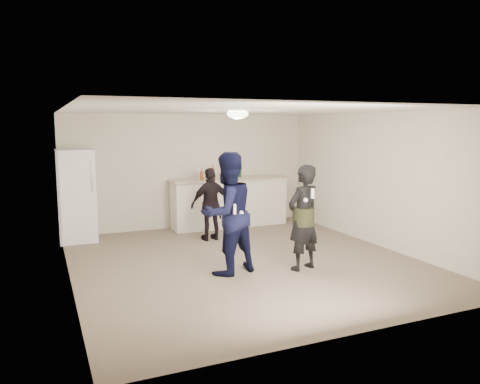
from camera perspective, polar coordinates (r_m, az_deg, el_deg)
name	(u,v)px	position (r m, az deg, el deg)	size (l,w,h in m)	color
floor	(245,261)	(7.93, 0.58, -8.45)	(6.00, 6.00, 0.00)	#6B5B4C
ceiling	(245,110)	(7.60, 0.61, 9.93)	(6.00, 6.00, 0.00)	silver
wall_back	(190,171)	(10.46, -6.11, 2.55)	(6.00, 6.00, 0.00)	beige
wall_front	(360,222)	(5.11, 14.44, -3.58)	(6.00, 6.00, 0.00)	beige
wall_left	(67,198)	(7.02, -20.38, -0.68)	(6.00, 6.00, 0.00)	beige
wall_right	(379,180)	(9.13, 16.58, 1.43)	(6.00, 6.00, 0.00)	beige
counter	(230,203)	(10.52, -1.29, -1.36)	(2.60, 0.56, 1.05)	white
counter_top	(229,179)	(10.44, -1.30, 1.59)	(2.68, 0.64, 0.04)	#BEB393
fridge	(76,196)	(9.66, -19.35, -0.43)	(0.70, 0.70, 1.80)	white
fridge_handle	(92,177)	(9.26, -17.58, 1.80)	(0.02, 0.02, 0.60)	#B4B5B9
ceiling_dome	(238,114)	(7.87, -0.29, 9.50)	(0.36, 0.36, 0.16)	white
shaker	(198,175)	(10.27, -5.17, 2.04)	(0.08, 0.08, 0.17)	silver
man	(227,214)	(7.10, -1.55, -2.64)	(0.91, 0.71, 1.87)	#0F133F
woman	(303,218)	(7.38, 7.73, -3.12)	(0.61, 0.40, 1.66)	black
camo_shorts	(303,217)	(7.38, 7.73, -2.98)	(0.34, 0.34, 0.28)	#303719
spectator	(211,204)	(9.23, -3.54, -1.50)	(0.84, 0.35, 1.44)	black
remote_man	(234,209)	(6.83, -0.68, -2.10)	(0.04, 0.04, 0.15)	white
nunchuk_man	(241,213)	(6.92, 0.14, -2.56)	(0.07, 0.07, 0.07)	white
remote_woman	(313,193)	(7.10, 8.83, -0.16)	(0.04, 0.04, 0.15)	white
nunchuk_woman	(306,200)	(7.09, 8.00, -0.98)	(0.07, 0.07, 0.07)	white
bottle_cluster	(216,174)	(10.31, -2.91, 2.23)	(1.06, 0.33, 0.25)	brown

